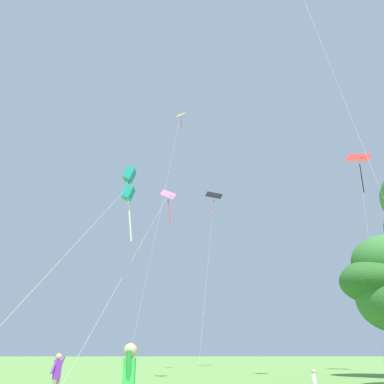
% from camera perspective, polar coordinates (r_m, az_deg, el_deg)
% --- Properties ---
extents(kite_yellow_diamond, '(4.34, 5.98, 26.19)m').
position_cam_1_polar(kite_yellow_diamond, '(42.15, -2.18, 8.61)').
color(kite_yellow_diamond, yellow).
rests_on(kite_yellow_diamond, ground_plane).
extents(kite_pink_low, '(3.90, 12.01, 12.65)m').
position_cam_1_polar(kite_pink_low, '(27.21, -3.88, -1.76)').
color(kite_pink_low, pink).
rests_on(kite_pink_low, ground_plane).
extents(kite_black_large, '(4.07, 11.52, 21.96)m').
position_cam_1_polar(kite_black_large, '(51.97, 3.13, -1.34)').
color(kite_black_large, black).
rests_on(kite_black_large, ground_plane).
extents(kite_red_high, '(5.27, 6.76, 20.99)m').
position_cam_1_polar(kite_red_high, '(43.08, 23.15, 3.47)').
color(kite_red_high, red).
rests_on(kite_red_high, ground_plane).
extents(kite_teal_box, '(3.44, 8.86, 10.14)m').
position_cam_1_polar(kite_teal_box, '(19.41, -9.18, 0.92)').
color(kite_teal_box, teal).
rests_on(kite_teal_box, ground_plane).
extents(person_child_small, '(0.22, 0.34, 1.12)m').
position_cam_1_polar(person_child_small, '(15.08, 17.41, -25.01)').
color(person_child_small, '#2D3351').
rests_on(person_child_small, ground_plane).
extents(person_in_red_shirt, '(0.39, 0.45, 1.61)m').
position_cam_1_polar(person_in_red_shirt, '(15.25, -19.02, -23.66)').
color(person_in_red_shirt, gray).
rests_on(person_in_red_shirt, ground_plane).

